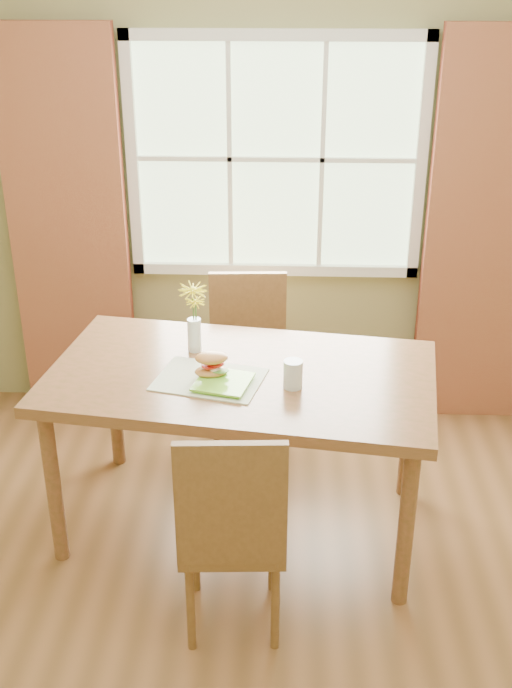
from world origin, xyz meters
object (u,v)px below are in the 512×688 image
Objects in this scene: chair_far at (248,358)px; water_glass at (293,375)px; chair_near at (232,526)px; flower_vase at (194,312)px; croissant_sandwich at (212,364)px; dining_table at (241,389)px.

chair_far reaches higher than water_glass.
chair_near is 1.41m from chair_far.
croissant_sandwich is at bearing -69.42° from flower_vase.
croissant_sandwich reaches higher than water_glass.
dining_table is 14.62× the size of water_glass.
chair_far is at bearing 87.26° from chair_near.
chair_near is (0.00, -0.70, -0.21)m from dining_table.
water_glass is at bearing -36.39° from flower_vase.
chair_near is 2.99× the size of flower_vase.
water_glass is at bearing -21.00° from dining_table.
dining_table is 0.73m from chair_near.
dining_table is at bearing -42.53° from flower_vase.
croissant_sandwich is (-0.13, 0.64, 0.36)m from chair_near.
flower_vase is (-0.23, 0.91, 0.49)m from chair_near.
croissant_sandwich is 0.50× the size of flower_vase.
croissant_sandwich is 0.36m from water_glass.
dining_table is at bearing 18.36° from croissant_sandwich.
dining_table is 0.30m from water_glass.
water_glass is (0.23, -0.83, 0.34)m from chair_far.
dining_table is at bearing -92.67° from chair_far.
chair_near is at bearing -92.67° from chair_far.
croissant_sandwich is at bearing 98.18° from chair_near.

